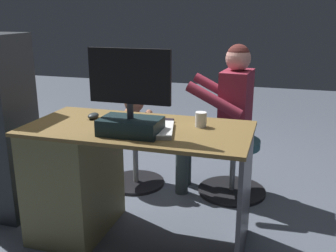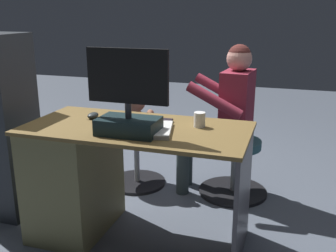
{
  "view_description": "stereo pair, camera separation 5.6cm",
  "coord_description": "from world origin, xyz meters",
  "px_view_note": "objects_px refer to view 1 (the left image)",
  "views": [
    {
      "loc": [
        -0.8,
        2.48,
        1.39
      ],
      "look_at": [
        -0.06,
        0.02,
        0.63
      ],
      "focal_mm": 42.01,
      "sensor_mm": 36.0,
      "label": 1
    },
    {
      "loc": [
        -0.85,
        2.46,
        1.39
      ],
      "look_at": [
        -0.06,
        0.02,
        0.63
      ],
      "focal_mm": 42.01,
      "sensor_mm": 36.0,
      "label": 2
    }
  ],
  "objects_px": {
    "monitor": "(130,108)",
    "computer_mouse": "(93,116)",
    "desk": "(87,175)",
    "visitor_chair": "(233,164)",
    "tv_remote": "(109,123)",
    "office_chair_teddy": "(135,155)",
    "person": "(224,109)",
    "keyboard": "(138,120)",
    "teddy_bear": "(135,114)",
    "cup": "(201,119)"
  },
  "relations": [
    {
      "from": "computer_mouse",
      "to": "office_chair_teddy",
      "type": "xyz_separation_m",
      "value": [
        -0.01,
        -0.66,
        -0.5
      ]
    },
    {
      "from": "keyboard",
      "to": "person",
      "type": "relative_size",
      "value": 0.36
    },
    {
      "from": "cup",
      "to": "office_chair_teddy",
      "type": "distance_m",
      "value": 1.07
    },
    {
      "from": "keyboard",
      "to": "teddy_bear",
      "type": "distance_m",
      "value": 0.74
    },
    {
      "from": "computer_mouse",
      "to": "tv_remote",
      "type": "xyz_separation_m",
      "value": [
        -0.15,
        0.1,
        -0.01
      ]
    },
    {
      "from": "keyboard",
      "to": "teddy_bear",
      "type": "bearing_deg",
      "value": -67.09
    },
    {
      "from": "monitor",
      "to": "person",
      "type": "bearing_deg",
      "value": -110.95
    },
    {
      "from": "keyboard",
      "to": "monitor",
      "type": "bearing_deg",
      "value": 101.7
    },
    {
      "from": "visitor_chair",
      "to": "computer_mouse",
      "type": "bearing_deg",
      "value": 42.64
    },
    {
      "from": "desk",
      "to": "office_chair_teddy",
      "type": "relative_size",
      "value": 2.81
    },
    {
      "from": "computer_mouse",
      "to": "visitor_chair",
      "type": "bearing_deg",
      "value": -137.36
    },
    {
      "from": "office_chair_teddy",
      "to": "person",
      "type": "relative_size",
      "value": 0.4
    },
    {
      "from": "office_chair_teddy",
      "to": "visitor_chair",
      "type": "height_order",
      "value": "same"
    },
    {
      "from": "office_chair_teddy",
      "to": "tv_remote",
      "type": "bearing_deg",
      "value": 100.37
    },
    {
      "from": "computer_mouse",
      "to": "teddy_bear",
      "type": "xyz_separation_m",
      "value": [
        -0.01,
        -0.68,
        -0.16
      ]
    },
    {
      "from": "cup",
      "to": "teddy_bear",
      "type": "xyz_separation_m",
      "value": [
        0.67,
        -0.66,
        -0.18
      ]
    },
    {
      "from": "cup",
      "to": "monitor",
      "type": "bearing_deg",
      "value": 36.26
    },
    {
      "from": "teddy_bear",
      "to": "person",
      "type": "height_order",
      "value": "person"
    },
    {
      "from": "tv_remote",
      "to": "office_chair_teddy",
      "type": "relative_size",
      "value": 0.32
    },
    {
      "from": "cup",
      "to": "teddy_bear",
      "type": "bearing_deg",
      "value": -44.46
    },
    {
      "from": "desk",
      "to": "keyboard",
      "type": "distance_m",
      "value": 0.48
    },
    {
      "from": "desk",
      "to": "office_chair_teddy",
      "type": "distance_m",
      "value": 0.77
    },
    {
      "from": "computer_mouse",
      "to": "office_chair_teddy",
      "type": "relative_size",
      "value": 0.2
    },
    {
      "from": "visitor_chair",
      "to": "monitor",
      "type": "bearing_deg",
      "value": 64.84
    },
    {
      "from": "cup",
      "to": "computer_mouse",
      "type": "bearing_deg",
      "value": 1.47
    },
    {
      "from": "keyboard",
      "to": "person",
      "type": "bearing_deg",
      "value": -119.93
    },
    {
      "from": "cup",
      "to": "teddy_bear",
      "type": "height_order",
      "value": "cup"
    },
    {
      "from": "computer_mouse",
      "to": "teddy_bear",
      "type": "height_order",
      "value": "teddy_bear"
    },
    {
      "from": "monitor",
      "to": "teddy_bear",
      "type": "xyz_separation_m",
      "value": [
        0.33,
        -0.91,
        -0.29
      ]
    },
    {
      "from": "desk",
      "to": "visitor_chair",
      "type": "distance_m",
      "value": 1.17
    },
    {
      "from": "desk",
      "to": "person",
      "type": "height_order",
      "value": "person"
    },
    {
      "from": "monitor",
      "to": "teddy_bear",
      "type": "bearing_deg",
      "value": -69.87
    },
    {
      "from": "teddy_bear",
      "to": "person",
      "type": "distance_m",
      "value": 0.71
    },
    {
      "from": "desk",
      "to": "monitor",
      "type": "distance_m",
      "value": 0.63
    },
    {
      "from": "desk",
      "to": "teddy_bear",
      "type": "height_order",
      "value": "teddy_bear"
    },
    {
      "from": "tv_remote",
      "to": "person",
      "type": "xyz_separation_m",
      "value": [
        -0.56,
        -0.83,
        -0.07
      ]
    },
    {
      "from": "cup",
      "to": "person",
      "type": "xyz_separation_m",
      "value": [
        -0.03,
        -0.71,
        -0.11
      ]
    },
    {
      "from": "office_chair_teddy",
      "to": "teddy_bear",
      "type": "xyz_separation_m",
      "value": [
        0.0,
        -0.01,
        0.34
      ]
    },
    {
      "from": "office_chair_teddy",
      "to": "person",
      "type": "height_order",
      "value": "person"
    },
    {
      "from": "teddy_bear",
      "to": "office_chair_teddy",
      "type": "bearing_deg",
      "value": 90.0
    },
    {
      "from": "monitor",
      "to": "computer_mouse",
      "type": "bearing_deg",
      "value": -33.82
    },
    {
      "from": "desk",
      "to": "cup",
      "type": "distance_m",
      "value": 0.81
    },
    {
      "from": "computer_mouse",
      "to": "monitor",
      "type": "bearing_deg",
      "value": 146.18
    },
    {
      "from": "person",
      "to": "tv_remote",
      "type": "bearing_deg",
      "value": 56.01
    },
    {
      "from": "visitor_chair",
      "to": "person",
      "type": "bearing_deg",
      "value": 5.13
    },
    {
      "from": "monitor",
      "to": "computer_mouse",
      "type": "distance_m",
      "value": 0.43
    },
    {
      "from": "cup",
      "to": "teddy_bear",
      "type": "relative_size",
      "value": 0.25
    },
    {
      "from": "computer_mouse",
      "to": "person",
      "type": "distance_m",
      "value": 1.02
    },
    {
      "from": "computer_mouse",
      "to": "office_chair_teddy",
      "type": "distance_m",
      "value": 0.83
    },
    {
      "from": "teddy_bear",
      "to": "desk",
      "type": "bearing_deg",
      "value": 87.82
    }
  ]
}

